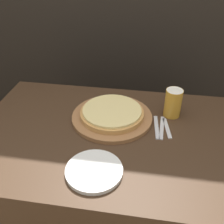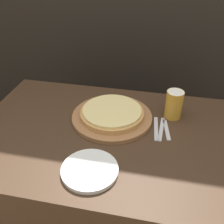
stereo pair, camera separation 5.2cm
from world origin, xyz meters
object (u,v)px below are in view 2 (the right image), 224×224
Objects in this scene: beer_glass at (174,103)px; spoon at (167,130)px; dinner_plate at (90,170)px; dinner_knife at (161,129)px; pizza_on_board at (112,115)px; fork at (156,128)px.

beer_glass is 0.93× the size of spoon.
dinner_plate reaches higher than dinner_knife.
pizza_on_board is 0.37m from dinner_plate.
pizza_on_board is 0.23m from fork.
beer_glass is 0.16m from fork.
pizza_on_board is at bearing 88.35° from dinner_plate.
spoon is (0.05, -0.00, 0.00)m from fork.
fork is at bearing -10.03° from pizza_on_board.
dinner_knife is at bearing -0.00° from fork.
dinner_plate is 1.24× the size of dinner_knife.
beer_glass is 0.79× the size of dinner_knife.
spoon is (0.28, 0.33, -0.01)m from dinner_plate.
beer_glass reaches higher than dinner_knife.
beer_glass is at bearing 58.99° from fork.
fork is (-0.07, -0.12, -0.08)m from beer_glass.
beer_glass is 0.79× the size of fork.
fork and spoon have the same top height.
beer_glass reaches higher than pizza_on_board.
fork is at bearing 54.47° from dinner_plate.
dinner_plate is at bearing -125.53° from fork.
beer_glass reaches higher than fork.
beer_glass is 0.14m from spoon.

